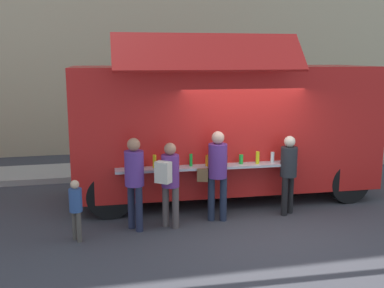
{
  "coord_description": "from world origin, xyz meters",
  "views": [
    {
      "loc": [
        -2.97,
        -7.71,
        3.11
      ],
      "look_at": [
        -0.88,
        1.43,
        1.3
      ],
      "focal_mm": 42.2,
      "sensor_mm": 36.0,
      "label": 1
    }
  ],
  "objects": [
    {
      "name": "food_truck_main",
      "position": [
        -0.07,
        1.81,
        1.59
      ],
      "size": [
        6.56,
        3.13,
        3.55
      ],
      "rotation": [
        0.0,
        0.0,
        -0.04
      ],
      "color": "red",
      "rests_on": "ground"
    },
    {
      "name": "ground_plane",
      "position": [
        0.0,
        0.0,
        0.0
      ],
      "size": [
        60.0,
        60.0,
        0.0
      ],
      "primitive_type": "plane",
      "color": "#38383D"
    },
    {
      "name": "customer_front_ordering",
      "position": [
        -0.66,
        0.28,
        1.04
      ],
      "size": [
        0.57,
        0.36,
        1.75
      ],
      "rotation": [
        0.0,
        0.0,
        1.27
      ],
      "color": "#1E2538",
      "rests_on": "ground"
    },
    {
      "name": "customer_mid_with_backpack",
      "position": [
        -1.61,
        0.09,
        0.98
      ],
      "size": [
        0.48,
        0.5,
        1.6
      ],
      "rotation": [
        0.0,
        0.0,
        0.87
      ],
      "color": "#4F4442",
      "rests_on": "ground"
    },
    {
      "name": "trash_bin",
      "position": [
        3.74,
        4.13,
        0.46
      ],
      "size": [
        0.6,
        0.6,
        0.92
      ],
      "primitive_type": "cylinder",
      "color": "#2C6134",
      "rests_on": "ground"
    },
    {
      "name": "curb_strip",
      "position": [
        -4.08,
        4.43,
        0.07
      ],
      "size": [
        28.0,
        1.6,
        0.15
      ],
      "primitive_type": "cube",
      "color": "#9E998E",
      "rests_on": "ground"
    },
    {
      "name": "customer_extra_browsing",
      "position": [
        0.83,
        0.3,
        0.95
      ],
      "size": [
        0.33,
        0.33,
        1.6
      ],
      "rotation": [
        0.0,
        0.0,
        2.15
      ],
      "color": "black",
      "rests_on": "ground"
    },
    {
      "name": "customer_rear_waiting",
      "position": [
        -2.23,
        0.15,
        1.02
      ],
      "size": [
        0.35,
        0.35,
        1.71
      ],
      "rotation": [
        0.0,
        0.0,
        0.56
      ],
      "color": "#20243B",
      "rests_on": "ground"
    },
    {
      "name": "child_near_queue",
      "position": [
        -3.26,
        -0.14,
        0.64
      ],
      "size": [
        0.22,
        0.22,
        1.08
      ],
      "rotation": [
        0.0,
        0.0,
        0.55
      ],
      "color": "#4D463E",
      "rests_on": "ground"
    }
  ]
}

